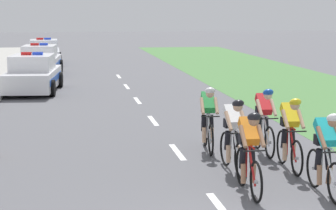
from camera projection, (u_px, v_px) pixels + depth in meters
grass_verge at (322, 96)px, 22.81m from camera, size 7.00×60.00×0.01m
lane_markings_centre at (153, 121)px, 17.78m from camera, size 0.14×25.60×0.01m
cyclist_lead at (249, 151)px, 10.61m from camera, size 0.42×1.72×1.56m
cyclist_second at (326, 152)px, 10.52m from camera, size 0.42×1.72×1.56m
cyclist_third at (233, 134)px, 12.07m from camera, size 0.42×1.72×1.56m
cyclist_fourth at (290, 132)px, 12.23m from camera, size 0.43×1.72×1.56m
cyclist_fifth at (208, 118)px, 13.88m from camera, size 0.45×1.72×1.56m
cyclist_sixth at (264, 120)px, 13.62m from camera, size 0.42×1.72×1.56m
police_car_nearest at (33, 75)px, 23.87m from camera, size 2.31×4.55×1.59m
police_car_second at (40, 61)px, 30.10m from camera, size 2.23×4.51×1.59m
police_car_third at (44, 53)px, 35.67m from camera, size 2.08×4.44×1.59m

